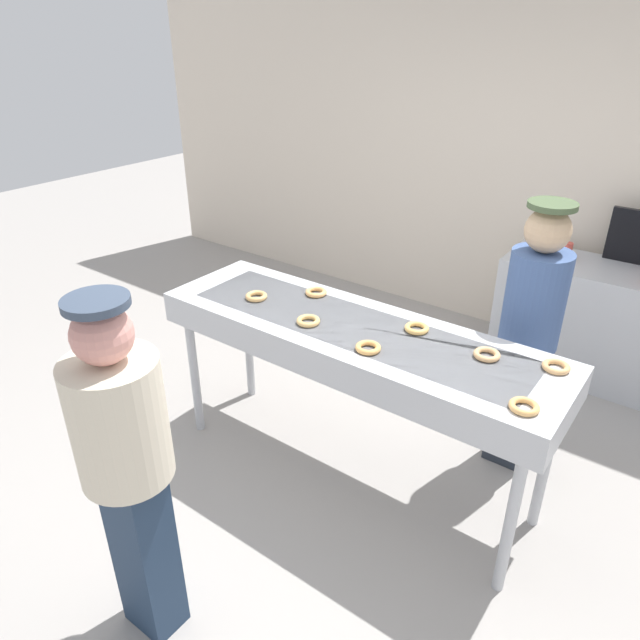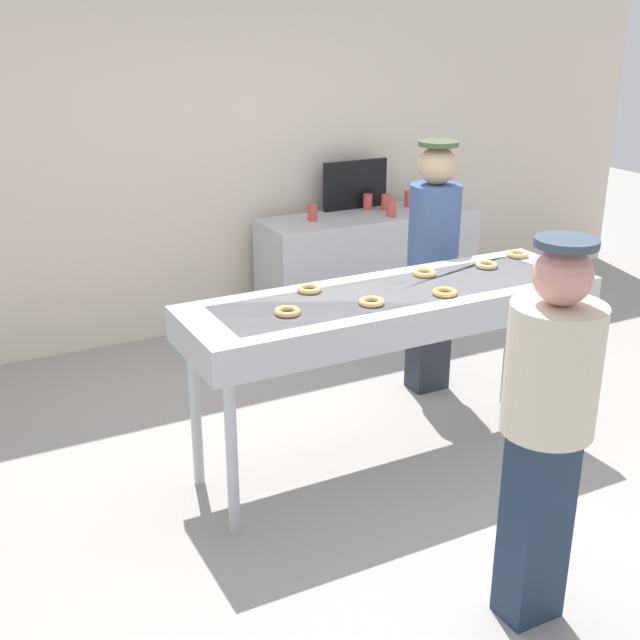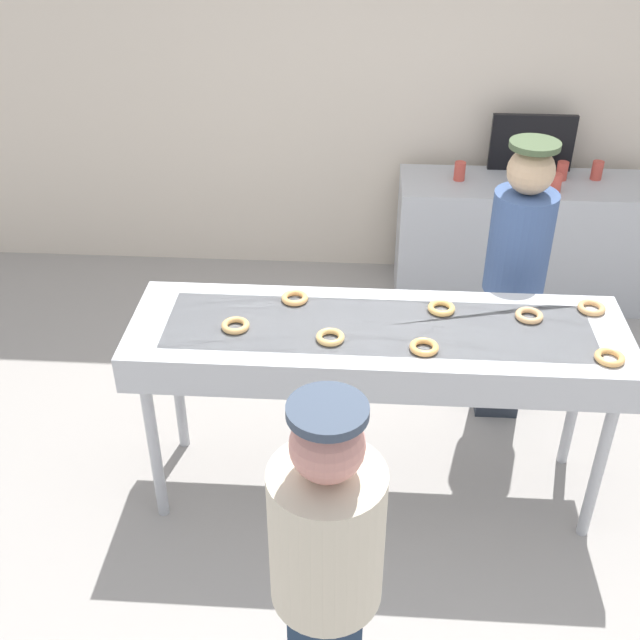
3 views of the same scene
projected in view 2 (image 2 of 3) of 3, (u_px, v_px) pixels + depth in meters
name	position (u px, v px, depth m)	size (l,w,h in m)	color
ground_plane	(389.00, 458.00, 4.60)	(16.00, 16.00, 0.00)	#9E9993
back_wall	(221.00, 128.00, 6.07)	(8.00, 0.12, 3.09)	beige
fryer_conveyor	(394.00, 308.00, 4.28)	(2.27, 0.66, 1.00)	#B7BABF
glazed_donut_0	(487.00, 265.00, 4.64)	(0.13, 0.13, 0.03)	tan
glazed_donut_1	(309.00, 289.00, 4.24)	(0.13, 0.13, 0.03)	#EEAC63
glazed_donut_2	(425.00, 273.00, 4.50)	(0.13, 0.13, 0.03)	#E9B45F
glazed_donut_3	(518.00, 254.00, 4.84)	(0.13, 0.13, 0.03)	#E2A96A
glazed_donut_4	(445.00, 292.00, 4.19)	(0.13, 0.13, 0.03)	#EEAC5D
glazed_donut_5	(288.00, 312.00, 3.92)	(0.13, 0.13, 0.03)	tan
glazed_donut_6	(564.00, 272.00, 4.50)	(0.13, 0.13, 0.03)	#EBAE62
glazed_donut_7	(372.00, 302.00, 4.05)	(0.13, 0.13, 0.03)	#E4B468
worker_baker	(433.00, 254.00, 5.15)	(0.32, 0.32, 1.63)	#252C36
customer_waiting	(548.00, 414.00, 3.09)	(0.35, 0.35, 1.62)	#1E314A
prep_counter	(368.00, 267.00, 6.54)	(1.76, 0.56, 0.87)	#B7BABF
paper_cup_0	(312.00, 213.00, 6.17)	(0.07, 0.07, 0.12)	#CC4C3F
paper_cup_1	(368.00, 202.00, 6.51)	(0.07, 0.07, 0.12)	#CC4C3F
paper_cup_2	(409.00, 199.00, 6.62)	(0.07, 0.07, 0.12)	#CC4C3F
paper_cup_3	(386.00, 202.00, 6.50)	(0.07, 0.07, 0.12)	#CC4C3F
paper_cup_4	(391.00, 209.00, 6.29)	(0.07, 0.07, 0.12)	#CC4C3F
menu_display	(355.00, 184.00, 6.51)	(0.56, 0.04, 0.39)	black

